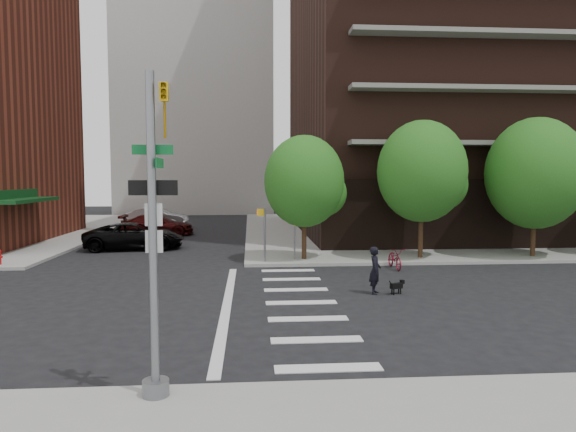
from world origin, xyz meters
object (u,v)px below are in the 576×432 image
parked_car_maroon (157,225)px  parked_car_silver (157,217)px  dog_walker (375,270)px  scooter (395,258)px  traffic_signal (155,261)px  parked_car_black (135,236)px

parked_car_maroon → parked_car_silver: 6.02m
parked_car_maroon → dog_walker: 22.91m
scooter → dog_walker: 5.47m
scooter → dog_walker: (-2.18, -5.00, 0.38)m
traffic_signal → scooter: traffic_signal is taller
parked_car_black → parked_car_maroon: (0.00, 7.51, -0.03)m
traffic_signal → parked_car_black: bearing=103.4°
traffic_signal → parked_car_silver: (-6.09, 34.50, -1.85)m
dog_walker → scooter: bearing=-5.5°
traffic_signal → parked_car_maroon: size_ratio=1.14×
parked_car_maroon → scooter: bearing=-138.2°
scooter → traffic_signal: bearing=-123.2°
parked_car_black → scooter: size_ratio=3.08×
parked_car_maroon → scooter: size_ratio=2.86×
parked_car_maroon → dog_walker: dog_walker is taller
parked_car_black → dog_walker: size_ratio=3.29×
parked_car_maroon → scooter: parked_car_maroon is taller
parked_car_black → scooter: (13.50, -7.41, -0.31)m
parked_car_maroon → scooter: 20.12m
traffic_signal → parked_car_silver: size_ratio=1.16×
parked_car_maroon → parked_car_silver: size_ratio=1.02×
parked_car_silver → dog_walker: (12.38, -25.84, 0.01)m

